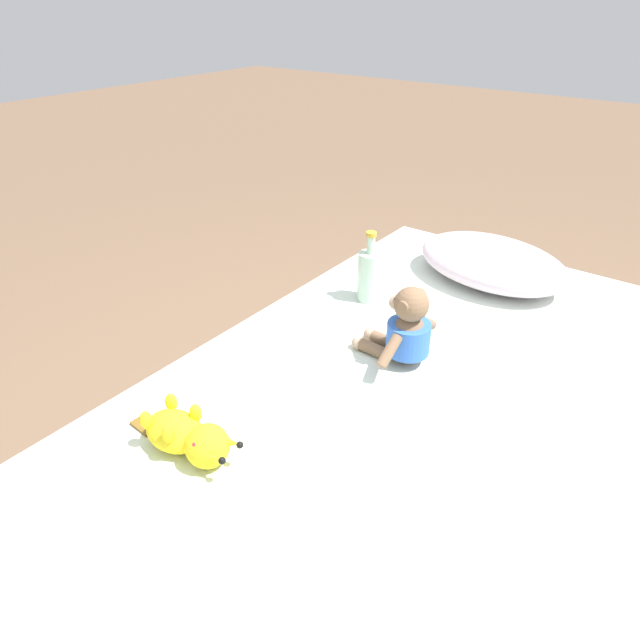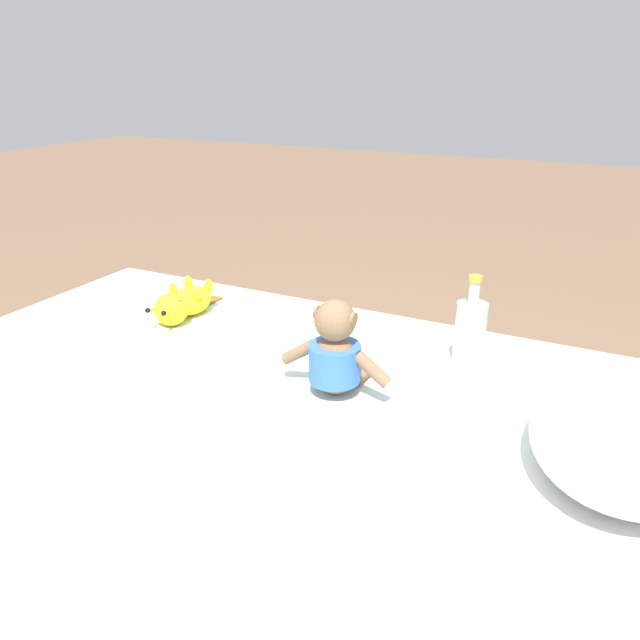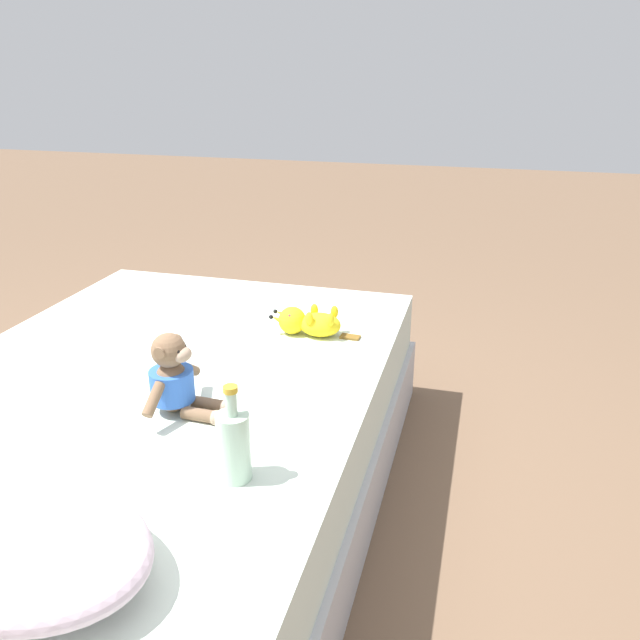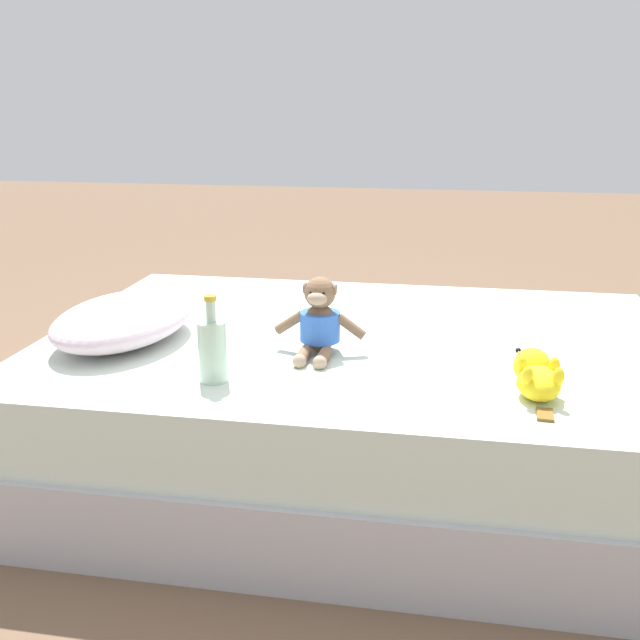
{
  "view_description": "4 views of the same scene",
  "coord_description": "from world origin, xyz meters",
  "px_view_note": "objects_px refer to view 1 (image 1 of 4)",
  "views": [
    {
      "loc": [
        0.42,
        -1.09,
        1.4
      ],
      "look_at": [
        -0.37,
        -0.03,
        0.61
      ],
      "focal_mm": 31.59,
      "sensor_mm": 36.0,
      "label": 1
    },
    {
      "loc": [
        0.97,
        0.64,
        1.19
      ],
      "look_at": [
        -0.31,
        0.0,
        0.59
      ],
      "focal_mm": 33.95,
      "sensor_mm": 36.0,
      "label": 2
    },
    {
      "loc": [
        -0.97,
        1.49,
        1.38
      ],
      "look_at": [
        -0.43,
        -0.51,
        0.54
      ],
      "focal_mm": 35.32,
      "sensor_mm": 36.0,
      "label": 3
    },
    {
      "loc": [
        -2.19,
        -0.24,
        1.22
      ],
      "look_at": [
        -0.17,
        0.11,
        0.58
      ],
      "focal_mm": 39.79,
      "sensor_mm": 36.0,
      "label": 4
    }
  ],
  "objects_px": {
    "pillow": "(492,262)",
    "plush_monkey": "(405,331)",
    "plush_yellow_creature": "(188,436)",
    "bed": "(433,472)",
    "glass_bottle": "(369,275)"
  },
  "relations": [
    {
      "from": "bed",
      "to": "plush_yellow_creature",
      "type": "distance_m",
      "value": 0.7
    },
    {
      "from": "plush_monkey",
      "to": "glass_bottle",
      "type": "xyz_separation_m",
      "value": [
        -0.28,
        0.25,
        -0.0
      ]
    },
    {
      "from": "bed",
      "to": "glass_bottle",
      "type": "height_order",
      "value": "glass_bottle"
    },
    {
      "from": "bed",
      "to": "pillow",
      "type": "distance_m",
      "value": 0.83
    },
    {
      "from": "plush_monkey",
      "to": "plush_yellow_creature",
      "type": "height_order",
      "value": "plush_monkey"
    },
    {
      "from": "pillow",
      "to": "bed",
      "type": "bearing_deg",
      "value": -76.1
    },
    {
      "from": "bed",
      "to": "plush_monkey",
      "type": "distance_m",
      "value": 0.4
    },
    {
      "from": "glass_bottle",
      "to": "plush_yellow_creature",
      "type": "bearing_deg",
      "value": -85.22
    },
    {
      "from": "plush_yellow_creature",
      "to": "glass_bottle",
      "type": "xyz_separation_m",
      "value": [
        -0.07,
        0.86,
        0.04
      ]
    },
    {
      "from": "pillow",
      "to": "plush_monkey",
      "type": "relative_size",
      "value": 2.07
    },
    {
      "from": "pillow",
      "to": "plush_monkey",
      "type": "distance_m",
      "value": 0.63
    },
    {
      "from": "bed",
      "to": "plush_yellow_creature",
      "type": "xyz_separation_m",
      "value": [
        -0.38,
        -0.51,
        0.29
      ]
    },
    {
      "from": "pillow",
      "to": "plush_monkey",
      "type": "height_order",
      "value": "plush_monkey"
    },
    {
      "from": "pillow",
      "to": "glass_bottle",
      "type": "distance_m",
      "value": 0.47
    },
    {
      "from": "plush_monkey",
      "to": "pillow",
      "type": "bearing_deg",
      "value": 90.33
    }
  ]
}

